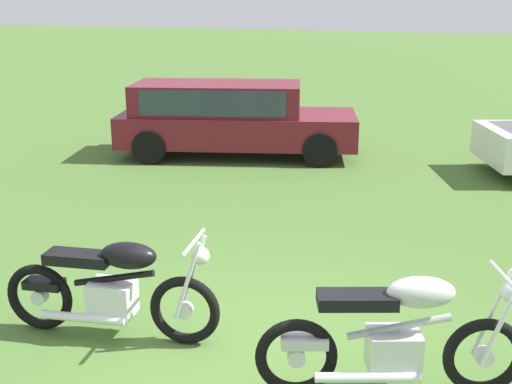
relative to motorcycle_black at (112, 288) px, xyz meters
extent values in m
plane|color=#476B2D|center=(1.30, 0.08, -0.48)|extent=(120.00, 120.00, 0.00)
torus|color=black|center=(0.67, 0.13, -0.15)|extent=(0.65, 0.21, 0.65)
torus|color=black|center=(-0.72, -0.14, -0.15)|extent=(0.65, 0.21, 0.65)
cylinder|color=silver|center=(0.67, 0.13, -0.15)|extent=(0.16, 0.12, 0.14)
cylinder|color=silver|center=(-0.72, -0.14, -0.15)|extent=(0.16, 0.12, 0.14)
cylinder|color=silver|center=(0.71, 0.23, 0.17)|extent=(0.27, 0.09, 0.73)
cylinder|color=silver|center=(0.74, 0.06, 0.17)|extent=(0.27, 0.09, 0.73)
cube|color=silver|center=(-0.01, 0.00, -0.10)|extent=(0.45, 0.37, 0.32)
cylinder|color=black|center=(0.02, 0.01, 0.10)|extent=(0.77, 0.21, 0.22)
ellipsoid|color=black|center=(0.17, 0.04, 0.33)|extent=(0.56, 0.35, 0.24)
cube|color=black|center=(-0.30, -0.05, 0.27)|extent=(0.63, 0.35, 0.10)
cube|color=black|center=(-0.66, -0.12, -0.01)|extent=(0.39, 0.25, 0.08)
cylinder|color=silver|center=(0.76, 0.15, 0.50)|extent=(0.15, 0.63, 0.03)
sphere|color=silver|center=(0.82, 0.17, 0.38)|extent=(0.19, 0.19, 0.16)
cylinder|color=silver|center=(-0.19, -0.20, -0.24)|extent=(0.80, 0.23, 0.08)
torus|color=black|center=(3.19, 0.33, -0.16)|extent=(0.63, 0.33, 0.64)
torus|color=black|center=(1.84, -0.23, -0.16)|extent=(0.63, 0.33, 0.64)
cylinder|color=silver|center=(3.19, 0.33, -0.16)|extent=(0.17, 0.15, 0.14)
cylinder|color=silver|center=(1.84, -0.23, -0.16)|extent=(0.17, 0.15, 0.14)
cylinder|color=silver|center=(3.21, 0.43, 0.17)|extent=(0.26, 0.14, 0.73)
cylinder|color=silver|center=(3.28, 0.27, 0.17)|extent=(0.26, 0.14, 0.73)
cube|color=silver|center=(2.53, 0.06, -0.10)|extent=(0.48, 0.43, 0.32)
cylinder|color=#B7BABF|center=(2.56, 0.07, 0.10)|extent=(0.76, 0.36, 0.23)
ellipsoid|color=#B7BABF|center=(2.70, 0.12, 0.39)|extent=(0.58, 0.44, 0.24)
cube|color=black|center=(2.25, -0.06, 0.33)|extent=(0.65, 0.45, 0.10)
cube|color=#B7BABF|center=(1.89, -0.21, -0.02)|extent=(0.40, 0.30, 0.08)
cylinder|color=silver|center=(3.28, 0.37, 0.50)|extent=(0.27, 0.60, 0.03)
sphere|color=silver|center=(3.33, 0.39, 0.38)|extent=(0.21, 0.21, 0.16)
cylinder|color=silver|center=(2.39, -0.18, -0.24)|extent=(0.77, 0.38, 0.08)
cube|color=maroon|center=(-1.85, 7.05, 0.07)|extent=(4.90, 3.07, 0.60)
cube|color=maroon|center=(-2.23, 6.93, 0.65)|extent=(3.54, 2.48, 0.60)
cube|color=#2D3842|center=(-2.23, 6.93, 0.67)|extent=(3.09, 2.36, 0.48)
cylinder|color=black|center=(-0.58, 8.31, -0.16)|extent=(0.68, 0.41, 0.64)
cylinder|color=black|center=(-0.08, 6.78, -0.16)|extent=(0.68, 0.41, 0.64)
cylinder|color=black|center=(-3.61, 7.32, -0.16)|extent=(0.68, 0.41, 0.64)
cylinder|color=black|center=(-3.11, 5.79, -0.16)|extent=(0.68, 0.41, 0.64)
cylinder|color=black|center=(3.15, 8.21, -0.16)|extent=(0.68, 0.45, 0.64)
camera|label=1|loc=(3.22, -4.45, 2.50)|focal=45.33mm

